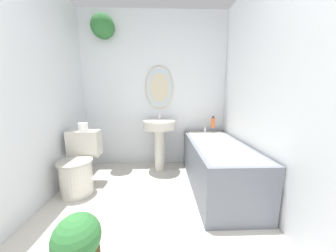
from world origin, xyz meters
name	(u,v)px	position (x,y,z in m)	size (l,w,h in m)	color
wall_back	(150,86)	(-0.07, 2.52, 1.29)	(2.37, 0.33, 2.40)	silver
wall_left	(10,87)	(-1.15, 1.25, 1.20)	(0.06, 2.62, 2.40)	silver
wall_right	(279,88)	(1.15, 1.25, 1.20)	(0.06, 2.62, 2.40)	silver
toilet	(79,166)	(-0.87, 1.68, 0.31)	(0.38, 0.54, 0.70)	beige
pedestal_sink	(159,134)	(0.07, 2.22, 0.57)	(0.48, 0.48, 0.87)	beige
bathtub	(216,164)	(0.79, 1.72, 0.30)	(0.63, 1.45, 0.64)	slate
shampoo_bottle	(213,123)	(0.90, 2.31, 0.72)	(0.06, 0.06, 0.18)	#DB6633
potted_plant	(78,247)	(-0.40, 0.66, 0.22)	(0.28, 0.28, 0.43)	#9E6042
toilet_paper_roll	(83,127)	(-0.87, 1.86, 0.75)	(0.11, 0.11, 0.10)	white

